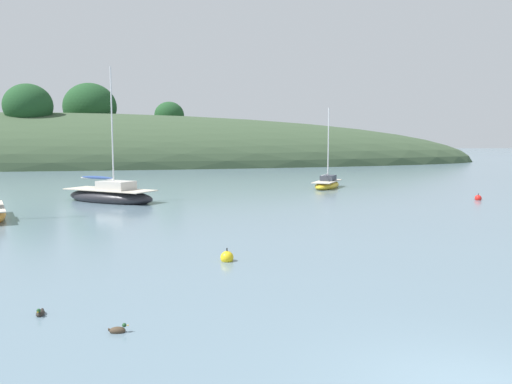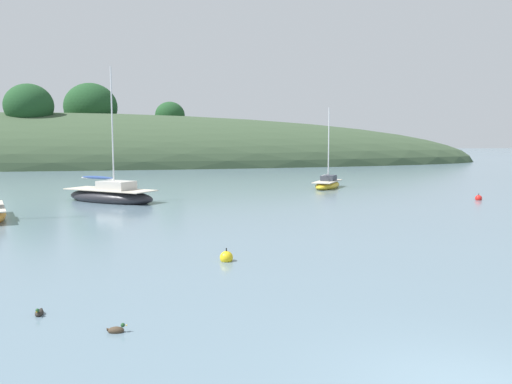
% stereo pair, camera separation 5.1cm
% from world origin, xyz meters
% --- Properties ---
extents(far_shoreline_hill, '(150.00, 36.00, 21.26)m').
position_xyz_m(far_shoreline_hill, '(-25.02, 78.78, 0.11)').
color(far_shoreline_hill, '#384C33').
rests_on(far_shoreline_hill, ground).
extents(sailboat_navy_dinghy, '(3.94, 4.94, 6.78)m').
position_xyz_m(sailboat_navy_dinghy, '(8.39, 33.61, 0.32)').
color(sailboat_navy_dinghy, gold).
rests_on(sailboat_navy_dinghy, ground).
extents(sailboat_white_near, '(6.74, 5.95, 8.82)m').
position_xyz_m(sailboat_white_near, '(-8.31, 27.01, 0.41)').
color(sailboat_white_near, '#232328').
rests_on(sailboat_white_near, ground).
extents(mooring_buoy_outer, '(0.44, 0.44, 0.54)m').
position_xyz_m(mooring_buoy_outer, '(-2.80, 9.64, 0.12)').
color(mooring_buoy_outer, yellow).
rests_on(mooring_buoy_outer, ground).
extents(mooring_buoy_channel, '(0.44, 0.44, 0.54)m').
position_xyz_m(mooring_buoy_channel, '(15.66, 23.72, 0.12)').
color(mooring_buoy_channel, red).
rests_on(mooring_buoy_channel, ground).
extents(duck_straggler, '(0.43, 0.21, 0.24)m').
position_xyz_m(duck_straggler, '(-5.80, 3.79, 0.05)').
color(duck_straggler, '#473828').
rests_on(duck_straggler, ground).
extents(duck_lone_left, '(0.18, 0.42, 0.24)m').
position_xyz_m(duck_lone_left, '(-7.65, 5.19, 0.05)').
color(duck_lone_left, '#2D2823').
rests_on(duck_lone_left, ground).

